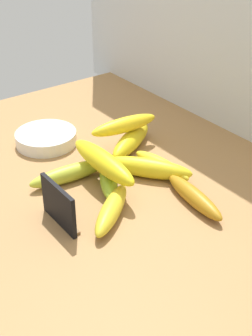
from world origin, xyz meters
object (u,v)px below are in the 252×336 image
(banana_4, at_px, (69,174))
(banana_8, at_px, (103,162))
(chalkboard_sign, at_px, (59,207))
(banana_6, at_px, (131,141))
(banana_0, at_px, (194,197))
(fruit_bowl, at_px, (46,138))
(banana_5, at_px, (147,168))
(banana_7, at_px, (124,125))
(banana_1, at_px, (111,210))
(banana_3, at_px, (108,178))
(banana_2, at_px, (161,165))

(banana_4, bearing_deg, banana_8, 39.46)
(chalkboard_sign, bearing_deg, banana_6, 118.26)
(banana_0, bearing_deg, banana_6, 172.13)
(fruit_bowl, height_order, banana_5, banana_5)
(chalkboard_sign, relative_size, banana_7, 0.65)
(banana_0, height_order, banana_1, banana_1)
(banana_0, height_order, banana_4, banana_4)
(banana_5, height_order, banana_8, banana_8)
(chalkboard_sign, height_order, banana_5, chalkboard_sign)
(chalkboard_sign, height_order, banana_3, chalkboard_sign)
(banana_2, height_order, banana_4, banana_4)
(banana_6, bearing_deg, banana_5, -20.93)
(banana_3, xyz_separation_m, banana_7, (-0.11, 0.12, 0.04))
(banana_1, relative_size, banana_3, 1.09)
(banana_1, bearing_deg, banana_2, 111.04)
(fruit_bowl, xyz_separation_m, banana_6, (0.14, 0.15, 0.01))
(banana_2, xyz_separation_m, banana_4, (-0.09, -0.18, 0.00))
(fruit_bowl, relative_size, banana_7, 0.85)
(banana_7, bearing_deg, banana_1, -41.39)
(banana_5, relative_size, banana_8, 0.94)
(banana_1, bearing_deg, banana_0, 68.78)
(banana_6, bearing_deg, banana_3, -53.85)
(banana_7, bearing_deg, banana_8, -51.38)
(banana_4, height_order, banana_7, banana_7)
(banana_4, bearing_deg, chalkboard_sign, -37.37)
(banana_0, bearing_deg, banana_5, -175.55)
(fruit_bowl, distance_m, banana_8, 0.24)
(banana_8, bearing_deg, banana_5, 74.66)
(banana_2, relative_size, banana_5, 0.80)
(banana_5, distance_m, banana_7, 0.14)
(banana_0, relative_size, banana_4, 0.96)
(banana_3, bearing_deg, banana_1, -31.16)
(banana_1, relative_size, banana_4, 0.93)
(fruit_bowl, relative_size, banana_2, 0.94)
(banana_0, relative_size, banana_1, 1.04)
(banana_3, relative_size, banana_4, 0.85)
(chalkboard_sign, distance_m, banana_3, 0.15)
(banana_0, distance_m, banana_1, 0.17)
(banana_0, xyz_separation_m, banana_4, (-0.22, -0.15, 0.00))
(banana_7, bearing_deg, banana_2, 1.36)
(banana_1, bearing_deg, banana_4, 179.50)
(banana_3, height_order, banana_8, banana_8)
(fruit_bowl, bearing_deg, chalkboard_sign, -23.81)
(chalkboard_sign, bearing_deg, fruit_bowl, 156.19)
(banana_6, bearing_deg, banana_8, -56.86)
(banana_0, xyz_separation_m, banana_8, (-0.16, -0.11, 0.04))
(banana_5, xyz_separation_m, banana_6, (-0.12, 0.05, 0.00))
(banana_3, xyz_separation_m, banana_4, (-0.06, -0.06, 0.00))
(banana_2, distance_m, banana_5, 0.04)
(banana_4, relative_size, banana_8, 0.86)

